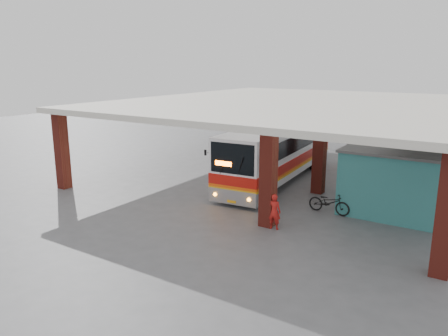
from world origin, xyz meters
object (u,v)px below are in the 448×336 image
Objects in this scene: red_chair at (377,175)px; pedestrian at (274,212)px; motorcycle at (329,202)px; coach_bus at (279,151)px.

pedestrian is at bearing -95.43° from red_chair.
motorcycle is 2.79× the size of red_chair.
red_chair is at bearing -105.97° from pedestrian.
motorcycle reaches higher than red_chair.
motorcycle is 7.34m from red_chair.
motorcycle is 1.30× the size of pedestrian.
pedestrian is at bearing 162.33° from motorcycle.
motorcycle is at bearing -89.56° from red_chair.
motorcycle is at bearing -118.35° from pedestrian.
coach_bus reaches higher than pedestrian.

